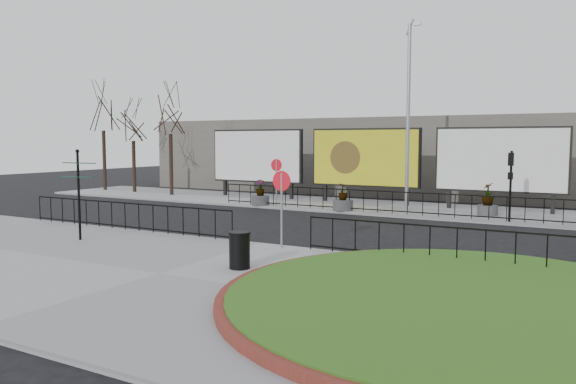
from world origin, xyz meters
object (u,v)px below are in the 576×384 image
Objects in this scene: billboard_mid at (365,158)px; lamp_post at (408,114)px; fingerpost_sign at (79,185)px; litter_bin at (240,250)px; planter_a at (260,196)px; planter_c at (488,202)px; planter_b at (343,202)px.

billboard_mid is 4.23m from lamp_post.
lamp_post is 15.69m from fingerpost_sign.
litter_bin is (2.99, -16.47, -1.98)m from billboard_mid.
planter_a is at bearing -141.56° from billboard_mid.
fingerpost_sign is 3.15× the size of litter_bin.
billboard_mid is 4.09× the size of planter_c.
planter_a is (-0.20, 11.99, -1.43)m from fingerpost_sign.
planter_a is (-4.50, -3.57, -2.02)m from billboard_mid.
lamp_post reaches higher than planter_b.
litter_bin is at bearing -90.06° from lamp_post.
billboard_mid is 4.53× the size of planter_a.
billboard_mid is 16.86m from litter_bin.
planter_a is (-7.49, 12.90, -0.04)m from litter_bin.
planter_c is at bearing -0.00° from lamp_post.
planter_b reaches higher than litter_bin.
lamp_post is 9.29× the size of litter_bin.
planter_c is at bearing 51.11° from fingerpost_sign.
litter_bin is at bearing -78.21° from planter_b.
lamp_post is at bearing 180.00° from planter_c.
planter_b is at bearing -149.42° from lamp_post.
fingerpost_sign is at bearing -129.31° from planter_c.
litter_bin is at bearing -104.81° from planter_c.
litter_bin is at bearing -59.85° from planter_a.
billboard_mid reaches higher than planter_a.
planter_a is at bearing 180.00° from planter_b.
litter_bin is (7.30, -0.91, -1.39)m from fingerpost_sign.
billboard_mid is 4.12m from planter_b.
planter_b is 0.90× the size of planter_c.
planter_c reaches higher than planter_a.
planter_a is 4.80m from planter_b.
planter_b is at bearing 69.42° from fingerpost_sign.
lamp_post is 6.10× the size of planter_c.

